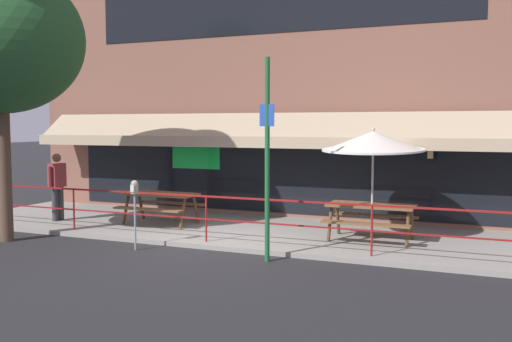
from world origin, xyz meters
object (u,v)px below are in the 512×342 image
(parking_meter_near, at_px, (135,194))
(street_sign_pole, at_px, (267,158))
(picnic_table_left, at_px, (161,199))
(patio_umbrella_centre, at_px, (373,142))
(street_tree_curbside, at_px, (1,30))
(pedestrian_walking, at_px, (57,183))
(picnic_table_centre, at_px, (371,212))

(parking_meter_near, xyz_separation_m, street_sign_pole, (2.81, 0.14, 0.79))
(picnic_table_left, xyz_separation_m, parking_meter_near, (0.88, -2.36, 0.44))
(parking_meter_near, relative_size, street_sign_pole, 0.38)
(patio_umbrella_centre, bearing_deg, picnic_table_left, -178.97)
(parking_meter_near, height_order, street_tree_curbside, street_tree_curbside)
(street_sign_pole, bearing_deg, picnic_table_left, 148.97)
(pedestrian_walking, relative_size, street_tree_curbside, 0.27)
(picnic_table_left, distance_m, street_sign_pole, 4.48)
(street_sign_pole, relative_size, street_tree_curbside, 0.58)
(picnic_table_centre, xyz_separation_m, street_sign_pole, (-1.47, -2.22, 1.23))
(picnic_table_left, xyz_separation_m, street_sign_pole, (3.69, -2.22, 1.23))
(street_tree_curbside, bearing_deg, street_sign_pole, 5.08)
(picnic_table_left, height_order, pedestrian_walking, pedestrian_walking)
(picnic_table_left, bearing_deg, street_sign_pole, -31.03)
(street_sign_pole, height_order, street_tree_curbside, street_tree_curbside)
(picnic_table_centre, height_order, street_tree_curbside, street_tree_curbside)
(picnic_table_centre, relative_size, patio_umbrella_centre, 0.76)
(picnic_table_left, xyz_separation_m, picnic_table_centre, (5.16, -0.00, 0.00))
(parking_meter_near, bearing_deg, picnic_table_left, 110.41)
(patio_umbrella_centre, bearing_deg, street_tree_curbside, -158.82)
(pedestrian_walking, distance_m, street_tree_curbside, 4.12)
(street_tree_curbside, bearing_deg, pedestrian_walking, 104.42)
(picnic_table_centre, bearing_deg, street_sign_pole, -123.58)
(street_tree_curbside, bearing_deg, picnic_table_centre, 20.54)
(picnic_table_left, height_order, street_sign_pole, street_sign_pole)
(picnic_table_left, distance_m, picnic_table_centre, 5.16)
(street_tree_curbside, bearing_deg, patio_umbrella_centre, 21.18)
(patio_umbrella_centre, bearing_deg, pedestrian_walking, -175.13)
(street_tree_curbside, bearing_deg, parking_meter_near, 7.14)
(pedestrian_walking, bearing_deg, street_sign_pole, -14.42)
(picnic_table_centre, distance_m, patio_umbrella_centre, 1.48)
(picnic_table_centre, relative_size, parking_meter_near, 1.27)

